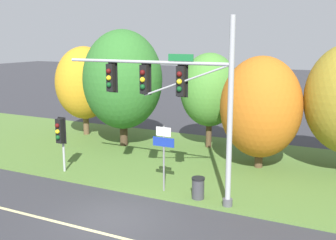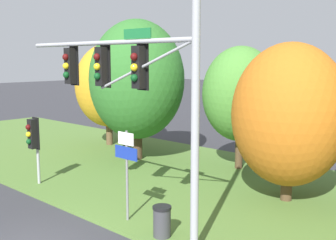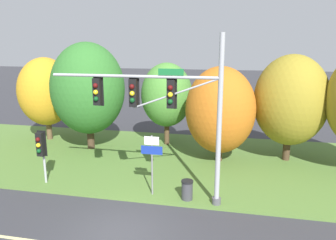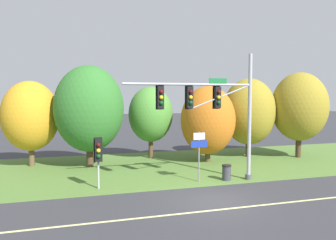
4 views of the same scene
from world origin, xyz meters
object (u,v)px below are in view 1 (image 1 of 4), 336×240
Objects in this scene: route_sign_post at (164,148)px; tree_mid_verge at (261,107)px; tree_nearest_road at (85,83)px; traffic_signal_mast at (176,93)px; tree_behind_signpost at (210,90)px; pedestrian_signal_near_kerb at (61,134)px; trash_bin at (198,188)px; tree_left_of_mast at (123,80)px.

route_sign_post is 6.17m from tree_mid_verge.
route_sign_post is 12.54m from tree_nearest_road.
traffic_signal_mast is 1.35× the size of tree_behind_signpost.
pedestrian_signal_near_kerb is 0.48× the size of tree_mid_verge.
trash_bin is at bearing -33.01° from tree_nearest_road.
traffic_signal_mast is at bearing -43.62° from tree_left_of_mast.
tree_behind_signpost is (4.93, 2.00, -0.58)m from tree_left_of_mast.
tree_nearest_road is 6.57× the size of trash_bin.
tree_left_of_mast reaches higher than pedestrian_signal_near_kerb.
tree_nearest_road is at bearing 143.30° from route_sign_post.
tree_left_of_mast reaches higher than route_sign_post.
tree_mid_verge is at bearing 61.95° from route_sign_post.
traffic_signal_mast reaches higher than tree_left_of_mast.
traffic_signal_mast is at bearing -110.26° from tree_mid_verge.
tree_left_of_mast is at bearing -19.26° from tree_nearest_road.
tree_nearest_road is 1.05× the size of tree_mid_verge.
route_sign_post is at bearing -45.39° from tree_left_of_mast.
tree_nearest_road reaches higher than pedestrian_signal_near_kerb.
tree_mid_verge is (3.85, -2.68, -0.37)m from tree_behind_signpost.
pedestrian_signal_near_kerb is 5.79m from route_sign_post.
tree_mid_verge is (12.81, -2.09, -0.42)m from tree_nearest_road.
pedestrian_signal_near_kerb is 0.49× the size of tree_behind_signpost.
traffic_signal_mast reaches higher than tree_nearest_road.
tree_nearest_road is at bearing -176.21° from tree_behind_signpost.
traffic_signal_mast is at bearing -3.29° from pedestrian_signal_near_kerb.
route_sign_post is 0.51× the size of tree_mid_verge.
tree_left_of_mast is (-5.94, 6.02, 2.16)m from route_sign_post.
traffic_signal_mast is 8.40× the size of trash_bin.
pedestrian_signal_near_kerb is (-6.54, 0.38, -2.47)m from traffic_signal_mast.
trash_bin is (0.97, 0.19, -4.00)m from traffic_signal_mast.
tree_nearest_road reaches higher than tree_behind_signpost.
traffic_signal_mast is at bearing -168.91° from trash_bin.
tree_nearest_road is (-10.71, 7.78, -0.87)m from traffic_signal_mast.
trash_bin is (7.51, -0.19, -1.53)m from pedestrian_signal_near_kerb.
tree_nearest_road is 12.99m from tree_mid_verge.
pedestrian_signal_near_kerb is at bearing 178.59° from trash_bin.
tree_left_of_mast is 10.50m from trash_bin.
route_sign_post is 2.28m from trash_bin.
route_sign_post is 3.17× the size of trash_bin.
traffic_signal_mast is 4.12m from trash_bin.
traffic_signal_mast is 13.27m from tree_nearest_road.
traffic_signal_mast is at bearing -25.04° from route_sign_post.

